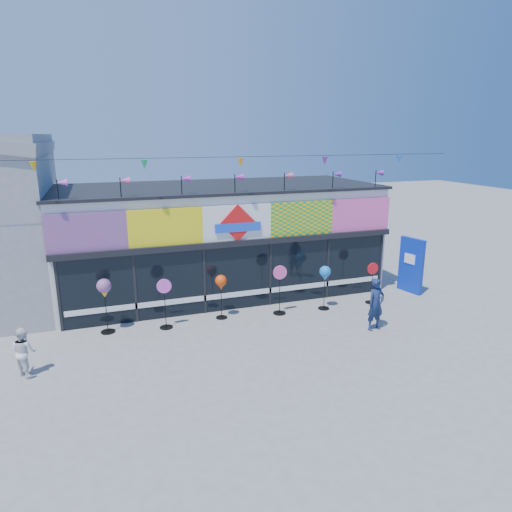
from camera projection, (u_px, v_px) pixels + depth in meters
name	position (u px, v px, depth m)	size (l,w,h in m)	color
ground	(273.00, 350.00, 13.10)	(80.00, 80.00, 0.00)	slate
kite_shop	(219.00, 238.00, 17.99)	(16.00, 5.70, 5.31)	silver
blue_sign	(411.00, 265.00, 17.68)	(0.40, 1.09, 2.15)	#0B2CAE
spinner_0	(104.00, 290.00, 13.90)	(0.44, 0.44, 1.75)	black
spinner_1	(165.00, 302.00, 14.36)	(0.46, 0.42, 1.63)	black
spinner_2	(221.00, 284.00, 15.06)	(0.38, 0.38, 1.51)	black
spinner_3	(280.00, 288.00, 15.52)	(0.48, 0.44, 1.72)	black
spinner_4	(325.00, 275.00, 15.86)	(0.40, 0.40, 1.58)	black
spinner_5	(372.00, 282.00, 16.55)	(0.43, 0.39, 1.53)	black
adult_man	(376.00, 304.00, 14.26)	(0.61, 0.40, 1.68)	#172448
child	(24.00, 351.00, 11.58)	(0.63, 0.36, 1.29)	white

